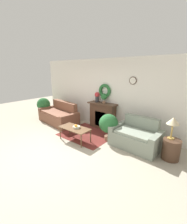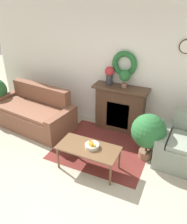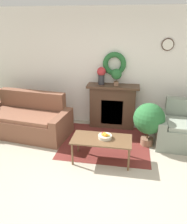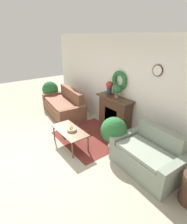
{
  "view_description": "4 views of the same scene",
  "coord_description": "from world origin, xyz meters",
  "px_view_note": "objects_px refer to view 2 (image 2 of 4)",
  "views": [
    {
      "loc": [
        3.35,
        -2.21,
        2.29
      ],
      "look_at": [
        0.28,
        1.6,
        0.9
      ],
      "focal_mm": 24.0,
      "sensor_mm": 36.0,
      "label": 1
    },
    {
      "loc": [
        1.34,
        -1.72,
        2.71
      ],
      "look_at": [
        -0.21,
        1.62,
        0.77
      ],
      "focal_mm": 35.0,
      "sensor_mm": 36.0,
      "label": 2
    },
    {
      "loc": [
        0.44,
        -2.41,
        2.35
      ],
      "look_at": [
        -0.22,
        1.4,
        0.77
      ],
      "focal_mm": 35.0,
      "sensor_mm": 36.0,
      "label": 3
    },
    {
      "loc": [
        3.44,
        -0.86,
        2.64
      ],
      "look_at": [
        0.3,
        1.5,
        0.91
      ],
      "focal_mm": 28.0,
      "sensor_mm": 36.0,
      "label": 4
    }
  ],
  "objects_px": {
    "fireplace": "(120,108)",
    "vase_on_mantel_left": "(109,74)",
    "couch_left": "(33,113)",
    "fruit_bowl": "(92,145)",
    "potted_plant_floor_by_loveseat": "(148,132)",
    "potted_plant_on_mantel": "(125,76)",
    "coffee_table": "(89,149)"
  },
  "relations": [
    {
      "from": "fruit_bowl",
      "to": "vase_on_mantel_left",
      "type": "distance_m",
      "value": 1.68
    },
    {
      "from": "fireplace",
      "to": "vase_on_mantel_left",
      "type": "distance_m",
      "value": 0.79
    },
    {
      "from": "fruit_bowl",
      "to": "potted_plant_floor_by_loveseat",
      "type": "height_order",
      "value": "potted_plant_floor_by_loveseat"
    },
    {
      "from": "couch_left",
      "to": "potted_plant_on_mantel",
      "type": "bearing_deg",
      "value": 25.97
    },
    {
      "from": "coffee_table",
      "to": "fruit_bowl",
      "type": "xyz_separation_m",
      "value": [
        0.05,
        0.03,
        0.09
      ]
    },
    {
      "from": "vase_on_mantel_left",
      "to": "couch_left",
      "type": "bearing_deg",
      "value": -156.71
    },
    {
      "from": "fireplace",
      "to": "fruit_bowl",
      "type": "distance_m",
      "value": 1.47
    },
    {
      "from": "couch_left",
      "to": "vase_on_mantel_left",
      "type": "height_order",
      "value": "vase_on_mantel_left"
    },
    {
      "from": "couch_left",
      "to": "potted_plant_on_mantel",
      "type": "xyz_separation_m",
      "value": [
        1.95,
        0.67,
        0.96
      ]
    },
    {
      "from": "coffee_table",
      "to": "potted_plant_on_mantel",
      "type": "xyz_separation_m",
      "value": [
        0.12,
        1.48,
        0.87
      ]
    },
    {
      "from": "fireplace",
      "to": "vase_on_mantel_left",
      "type": "xyz_separation_m",
      "value": [
        -0.28,
        0.01,
        0.74
      ]
    },
    {
      "from": "fireplace",
      "to": "couch_left",
      "type": "distance_m",
      "value": 2.02
    },
    {
      "from": "coffee_table",
      "to": "vase_on_mantel_left",
      "type": "bearing_deg",
      "value": 98.6
    },
    {
      "from": "vase_on_mantel_left",
      "to": "potted_plant_floor_by_loveseat",
      "type": "distance_m",
      "value": 1.5
    },
    {
      "from": "fireplace",
      "to": "fruit_bowl",
      "type": "height_order",
      "value": "fireplace"
    },
    {
      "from": "fireplace",
      "to": "potted_plant_on_mantel",
      "type": "height_order",
      "value": "potted_plant_on_mantel"
    },
    {
      "from": "couch_left",
      "to": "coffee_table",
      "type": "xyz_separation_m",
      "value": [
        1.83,
        -0.81,
        0.09
      ]
    },
    {
      "from": "fireplace",
      "to": "potted_plant_floor_by_loveseat",
      "type": "relative_size",
      "value": 1.32
    },
    {
      "from": "fireplace",
      "to": "vase_on_mantel_left",
      "type": "relative_size",
      "value": 3.0
    },
    {
      "from": "fruit_bowl",
      "to": "potted_plant_floor_by_loveseat",
      "type": "distance_m",
      "value": 1.06
    },
    {
      "from": "coffee_table",
      "to": "vase_on_mantel_left",
      "type": "xyz_separation_m",
      "value": [
        -0.23,
        1.5,
        0.86
      ]
    },
    {
      "from": "couch_left",
      "to": "vase_on_mantel_left",
      "type": "relative_size",
      "value": 5.18
    },
    {
      "from": "couch_left",
      "to": "potted_plant_on_mantel",
      "type": "relative_size",
      "value": 5.5
    },
    {
      "from": "fireplace",
      "to": "fruit_bowl",
      "type": "bearing_deg",
      "value": -90.1
    },
    {
      "from": "couch_left",
      "to": "fruit_bowl",
      "type": "bearing_deg",
      "value": -15.55
    },
    {
      "from": "couch_left",
      "to": "fruit_bowl",
      "type": "xyz_separation_m",
      "value": [
        1.88,
        -0.78,
        0.18
      ]
    },
    {
      "from": "fruit_bowl",
      "to": "potted_plant_on_mantel",
      "type": "relative_size",
      "value": 0.65
    },
    {
      "from": "potted_plant_floor_by_loveseat",
      "to": "couch_left",
      "type": "bearing_deg",
      "value": 178.06
    },
    {
      "from": "couch_left",
      "to": "potted_plant_floor_by_loveseat",
      "type": "distance_m",
      "value": 2.69
    },
    {
      "from": "fireplace",
      "to": "potted_plant_on_mantel",
      "type": "bearing_deg",
      "value": -12.82
    },
    {
      "from": "potted_plant_on_mantel",
      "to": "potted_plant_floor_by_loveseat",
      "type": "xyz_separation_m",
      "value": [
        0.73,
        -0.76,
        -0.71
      ]
    },
    {
      "from": "couch_left",
      "to": "potted_plant_on_mantel",
      "type": "distance_m",
      "value": 2.27
    }
  ]
}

